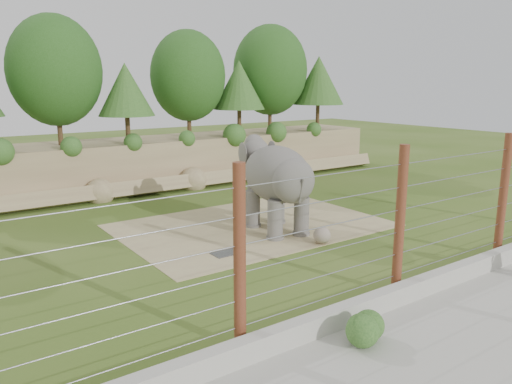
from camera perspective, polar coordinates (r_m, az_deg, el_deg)
ground at (r=17.13m, az=3.89°, el=-6.41°), size 90.00×90.00×0.00m
back_embankment at (r=27.51m, az=-12.06°, el=8.90°), size 30.00×5.52×8.77m
dirt_patch at (r=19.71m, az=-0.49°, el=-3.83°), size 10.00×7.00×0.02m
drain_grate at (r=16.57m, az=-3.32°, el=-6.95°), size 1.00×0.60×0.03m
elephant at (r=18.61m, az=2.38°, el=0.56°), size 2.42×4.43×3.40m
stone_ball at (r=17.57m, az=7.55°, el=-4.91°), size 0.61×0.61×0.61m
retaining_wall at (r=13.80m, az=17.33°, el=-10.64°), size 26.00×0.35×0.50m
walkway at (r=12.92m, az=24.48°, el=-14.06°), size 26.00×4.00×0.01m
barrier_fence at (r=13.52m, az=16.13°, el=-3.18°), size 20.26×0.26×4.00m
walkway_shrub at (r=11.38m, az=12.11°, el=-14.61°), size 0.79×0.79×0.79m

